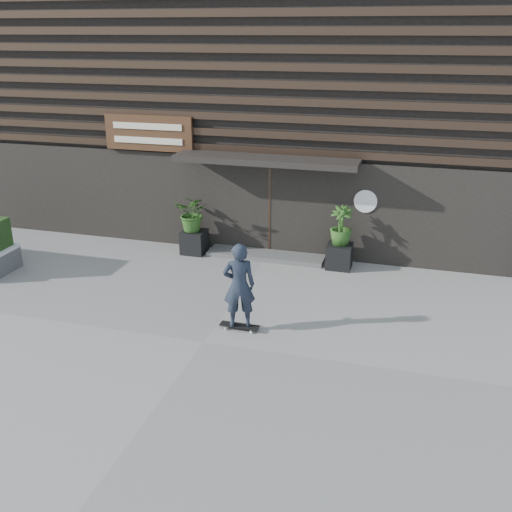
% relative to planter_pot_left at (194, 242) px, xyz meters
% --- Properties ---
extents(ground, '(80.00, 80.00, 0.00)m').
position_rel_planter_pot_left_xyz_m(ground, '(1.90, -4.40, -0.30)').
color(ground, gray).
rests_on(ground, ground).
extents(entrance_step, '(3.00, 0.80, 0.12)m').
position_rel_planter_pot_left_xyz_m(entrance_step, '(1.90, 0.20, -0.24)').
color(entrance_step, '#525350').
rests_on(entrance_step, ground).
extents(planter_pot_left, '(0.60, 0.60, 0.60)m').
position_rel_planter_pot_left_xyz_m(planter_pot_left, '(0.00, 0.00, 0.00)').
color(planter_pot_left, black).
rests_on(planter_pot_left, ground).
extents(bamboo_left, '(0.86, 0.75, 0.96)m').
position_rel_planter_pot_left_xyz_m(bamboo_left, '(0.00, 0.00, 0.78)').
color(bamboo_left, '#2D591E').
rests_on(bamboo_left, planter_pot_left).
extents(planter_pot_right, '(0.60, 0.60, 0.60)m').
position_rel_planter_pot_left_xyz_m(planter_pot_right, '(3.80, 0.00, 0.00)').
color(planter_pot_right, black).
rests_on(planter_pot_right, ground).
extents(bamboo_right, '(0.54, 0.54, 0.96)m').
position_rel_planter_pot_left_xyz_m(bamboo_right, '(3.80, 0.00, 0.78)').
color(bamboo_right, '#2D591E').
rests_on(bamboo_right, planter_pot_right).
extents(building, '(18.00, 11.00, 8.00)m').
position_rel_planter_pot_left_xyz_m(building, '(1.90, 5.56, 3.69)').
color(building, black).
rests_on(building, ground).
extents(skateboarder, '(0.78, 0.60, 1.79)m').
position_rel_planter_pot_left_xyz_m(skateboarder, '(2.40, -3.74, 0.63)').
color(skateboarder, black).
rests_on(skateboarder, ground).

